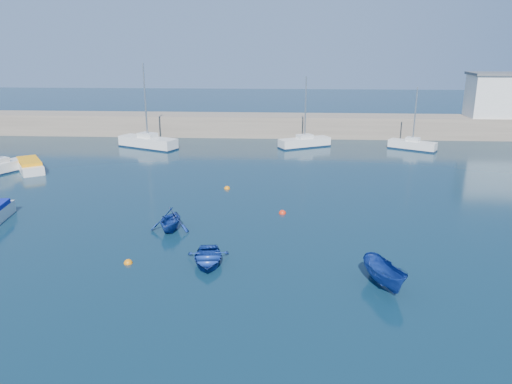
# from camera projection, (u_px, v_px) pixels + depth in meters

# --- Properties ---
(ground) EXTENTS (220.00, 220.00, 0.00)m
(ground) POSITION_uv_depth(u_px,v_px,m) (213.00, 349.00, 19.48)
(ground) COLOR #0C2737
(ground) RESTS_ON ground
(back_wall) EXTENTS (96.00, 4.50, 2.60)m
(back_wall) POSITION_uv_depth(u_px,v_px,m) (264.00, 125.00, 63.03)
(back_wall) COLOR gray
(back_wall) RESTS_ON ground
(harbor_office) EXTENTS (10.00, 4.00, 5.00)m
(harbor_office) POSITION_uv_depth(u_px,v_px,m) (512.00, 96.00, 60.25)
(harbor_office) COLOR silver
(harbor_office) RESTS_ON back_wall
(sailboat_3) EXTENTS (3.59, 5.24, 6.91)m
(sailboat_3) POSITION_uv_depth(u_px,v_px,m) (0.00, 167.00, 45.09)
(sailboat_3) COLOR silver
(sailboat_3) RESTS_ON ground
(sailboat_5) EXTENTS (7.18, 4.81, 9.27)m
(sailboat_5) POSITION_uv_depth(u_px,v_px,m) (148.00, 142.00, 55.87)
(sailboat_5) COLOR silver
(sailboat_5) RESTS_ON ground
(sailboat_6) EXTENTS (6.03, 4.25, 7.84)m
(sailboat_6) POSITION_uv_depth(u_px,v_px,m) (305.00, 142.00, 56.27)
(sailboat_6) COLOR silver
(sailboat_6) RESTS_ON ground
(sailboat_7) EXTENTS (5.11, 3.80, 6.81)m
(sailboat_7) POSITION_uv_depth(u_px,v_px,m) (412.00, 145.00, 54.96)
(sailboat_7) COLOR silver
(sailboat_7) RESTS_ON ground
(motorboat_2) EXTENTS (4.39, 5.22, 1.05)m
(motorboat_2) POSITION_uv_depth(u_px,v_px,m) (30.00, 165.00, 46.09)
(motorboat_2) COLOR silver
(motorboat_2) RESTS_ON ground
(dinghy_center) EXTENTS (2.67, 3.48, 0.67)m
(dinghy_center) POSITION_uv_depth(u_px,v_px,m) (208.00, 258.00, 26.79)
(dinghy_center) COLOR navy
(dinghy_center) RESTS_ON ground
(dinghy_left) EXTENTS (2.63, 3.00, 1.50)m
(dinghy_left) POSITION_uv_depth(u_px,v_px,m) (170.00, 220.00, 31.38)
(dinghy_left) COLOR navy
(dinghy_left) RESTS_ON ground
(dinghy_right) EXTENTS (2.29, 3.59, 1.30)m
(dinghy_right) POSITION_uv_depth(u_px,v_px,m) (385.00, 275.00, 24.19)
(dinghy_right) COLOR navy
(dinghy_right) RESTS_ON ground
(buoy_0) EXTENTS (0.48, 0.48, 0.48)m
(buoy_0) POSITION_uv_depth(u_px,v_px,m) (128.00, 263.00, 26.96)
(buoy_0) COLOR orange
(buoy_0) RESTS_ON ground
(buoy_1) EXTENTS (0.51, 0.51, 0.51)m
(buoy_1) POSITION_uv_depth(u_px,v_px,m) (282.00, 213.00, 34.75)
(buoy_1) COLOR red
(buoy_1) RESTS_ON ground
(buoy_3) EXTENTS (0.48, 0.48, 0.48)m
(buoy_3) POSITION_uv_depth(u_px,v_px,m) (227.00, 189.00, 40.53)
(buoy_3) COLOR orange
(buoy_3) RESTS_ON ground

